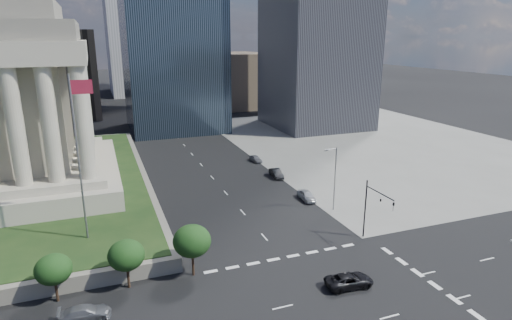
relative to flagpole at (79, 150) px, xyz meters
name	(u,v)px	position (x,y,z in m)	size (l,w,h in m)	color
ground	(167,126)	(21.83, 76.00, -13.11)	(500.00, 500.00, 0.00)	black
sidewalk_ne	(374,142)	(67.83, 36.00, -13.10)	(68.00, 90.00, 0.03)	slate
flagpole	(79,150)	(0.00, 0.00, 0.00)	(2.52, 0.24, 20.00)	slate
midrise_glass	(171,21)	(23.83, 71.00, 16.89)	(26.00, 26.00, 60.00)	black
building_filler_ne	(236,80)	(53.83, 106.00, -3.11)	(20.00, 30.00, 20.00)	#4F4136
building_filler_nw	(59,74)	(-8.17, 106.00, 0.89)	(24.00, 30.00, 28.00)	#4F4136
traffic_signal_ne	(374,205)	(34.33, -10.30, -7.86)	(0.30, 5.74, 8.00)	black
street_lamp_north	(334,175)	(35.16, 1.00, -7.45)	(2.13, 0.22, 10.00)	slate
pickup_truck	(349,280)	(25.99, -18.16, -12.38)	(5.27, 2.43, 1.46)	black
suv_grey	(85,313)	(-0.51, -14.13, -12.42)	(4.77, 1.94, 1.38)	#57595E
parked_sedan_near	(307,196)	(33.33, 6.16, -12.33)	(1.85, 4.61, 1.57)	#9DA1A6
parked_sedan_mid	(276,173)	(33.33, 18.85, -12.33)	(1.65, 4.74, 1.56)	black
parked_sedan_far	(256,159)	(33.33, 30.14, -12.43)	(4.01, 1.61, 1.37)	slate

